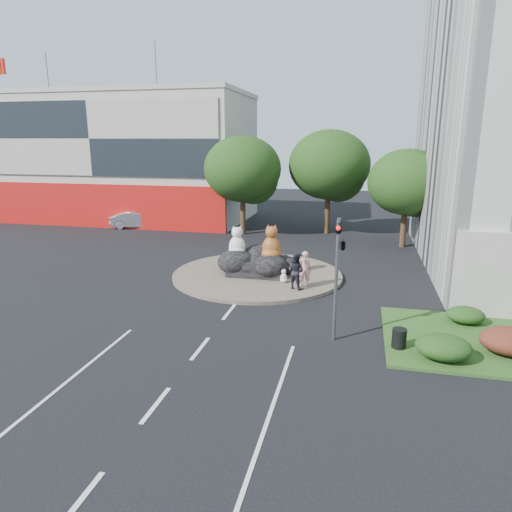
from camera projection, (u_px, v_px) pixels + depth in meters
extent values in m
plane|color=black|center=(200.00, 349.00, 17.73)|extent=(120.00, 120.00, 0.00)
cylinder|color=brown|center=(257.00, 275.00, 27.14)|extent=(10.00, 10.00, 0.20)
cube|color=beige|center=(125.00, 159.00, 46.61)|extent=(25.00, 12.00, 12.00)
cube|color=#B71410|center=(96.00, 206.00, 41.88)|extent=(25.00, 0.30, 4.00)
cube|color=#B2AD9E|center=(89.00, 139.00, 40.35)|extent=(24.00, 0.15, 6.50)
cube|color=beige|center=(121.00, 95.00, 45.07)|extent=(25.20, 12.20, 0.40)
cylinder|color=#595B60|center=(47.00, 74.00, 46.28)|extent=(0.10, 0.10, 4.00)
cylinder|color=#595B60|center=(156.00, 68.00, 45.64)|extent=(0.10, 0.10, 5.00)
cylinder|color=#382314|center=(243.00, 212.00, 38.91)|extent=(0.44, 0.44, 3.74)
ellipsoid|color=#113611|center=(243.00, 169.00, 38.00)|extent=(6.46, 6.46, 5.49)
sphere|color=#113611|center=(253.00, 179.00, 38.51)|extent=(4.25, 4.25, 4.25)
sphere|color=#113611|center=(234.00, 176.00, 38.02)|extent=(3.74, 3.74, 3.74)
cylinder|color=#382314|center=(327.00, 211.00, 39.24)|extent=(0.44, 0.44, 3.96)
ellipsoid|color=#113611|center=(329.00, 165.00, 38.29)|extent=(6.84, 6.84, 5.81)
sphere|color=#113611|center=(339.00, 175.00, 38.81)|extent=(4.50, 4.50, 4.50)
sphere|color=#113611|center=(320.00, 173.00, 38.31)|extent=(3.96, 3.96, 3.96)
cylinder|color=#382314|center=(404.00, 225.00, 34.24)|extent=(0.44, 0.44, 3.30)
ellipsoid|color=#113611|center=(407.00, 182.00, 33.44)|extent=(5.70, 5.70, 4.84)
sphere|color=#113611|center=(417.00, 192.00, 33.92)|extent=(3.75, 3.75, 3.75)
sphere|color=#113611|center=(397.00, 189.00, 33.44)|extent=(3.30, 3.30, 3.30)
ellipsoid|color=#113611|center=(443.00, 347.00, 16.57)|extent=(2.00, 1.60, 0.90)
ellipsoid|color=#441214|center=(511.00, 341.00, 16.95)|extent=(2.20, 1.76, 0.99)
ellipsoid|color=#113611|center=(466.00, 315.00, 19.85)|extent=(1.60, 1.28, 0.72)
cylinder|color=#595B60|center=(336.00, 281.00, 17.91)|extent=(0.14, 0.14, 5.00)
imported|color=black|center=(338.00, 239.00, 17.49)|extent=(0.21, 0.26, 1.30)
imported|color=black|center=(343.00, 244.00, 17.49)|extent=(0.26, 1.24, 0.50)
sphere|color=red|center=(338.00, 228.00, 17.20)|extent=(0.18, 0.18, 0.18)
cylinder|color=#595B60|center=(505.00, 137.00, 20.68)|extent=(2.00, 0.12, 0.12)
cube|color=silver|center=(481.00, 139.00, 20.93)|extent=(0.50, 0.22, 0.12)
imported|color=pink|center=(304.00, 268.00, 24.56)|extent=(0.80, 0.63, 1.92)
imported|color=black|center=(296.00, 271.00, 24.05)|extent=(1.16, 1.06, 1.94)
imported|color=#B3B5BC|center=(138.00, 220.00, 41.84)|extent=(5.03, 2.76, 1.57)
cylinder|color=black|center=(399.00, 338.00, 17.48)|extent=(0.72, 0.72, 0.76)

